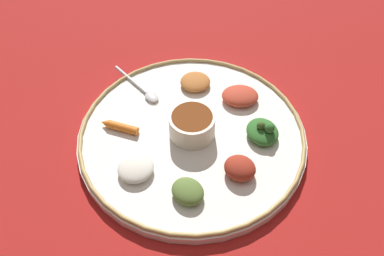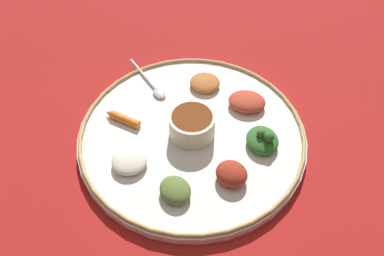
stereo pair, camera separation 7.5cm
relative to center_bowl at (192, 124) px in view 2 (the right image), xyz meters
name	(u,v)px [view 2 (the right image)]	position (x,y,z in m)	size (l,w,h in m)	color
ground_plane	(192,139)	(0.00, 0.00, -0.04)	(2.40, 2.40, 0.00)	maroon
platter	(192,136)	(0.00, 0.00, -0.03)	(0.44, 0.44, 0.02)	white
platter_rim	(192,132)	(0.00, 0.00, -0.02)	(0.44, 0.44, 0.01)	tan
center_bowl	(192,124)	(0.00, 0.00, 0.00)	(0.09, 0.09, 0.05)	beige
spoon	(152,85)	(0.16, -0.01, -0.02)	(0.15, 0.03, 0.01)	silver
greens_pile	(263,140)	(-0.10, -0.09, -0.01)	(0.09, 0.09, 0.04)	#2D6628
carrot_near_spoon	(123,119)	(0.11, 0.09, -0.02)	(0.08, 0.05, 0.02)	orange
mound_collards	(175,190)	(-0.09, 0.11, -0.01)	(0.06, 0.05, 0.03)	#567033
mound_berbere_red	(247,102)	(-0.01, -0.13, -0.01)	(0.08, 0.06, 0.02)	#B73D28
mound_chickpea	(205,83)	(0.09, -0.10, -0.02)	(0.06, 0.06, 0.02)	#B2662D
mound_beet	(232,174)	(-0.13, 0.01, -0.01)	(0.06, 0.05, 0.03)	maroon
mound_rice_white	(130,161)	(0.01, 0.13, -0.02)	(0.06, 0.07, 0.02)	silver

